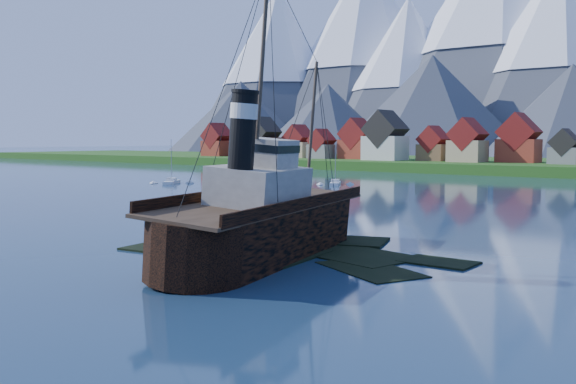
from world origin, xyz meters
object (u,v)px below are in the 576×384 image
Objects in this scene: tugboat_wreck at (275,219)px; sailboat_b at (235,184)px; sailboat_a at (172,182)px; sailboat_c at (335,184)px.

sailboat_b is (-60.93, 60.34, -2.92)m from tugboat_wreck.
sailboat_a reaches higher than sailboat_c.
sailboat_a is 16.39m from sailboat_b.
sailboat_a is at bearing -176.66° from sailboat_c.
tugboat_wreck is 2.59× the size of sailboat_b.
sailboat_c is (31.79, 20.31, -0.01)m from sailboat_a.
sailboat_b reaches higher than sailboat_a.
sailboat_a is at bearing -134.23° from sailboat_b.
sailboat_a is 0.86× the size of sailboat_b.
tugboat_wreck is at bearing -88.71° from sailboat_c.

